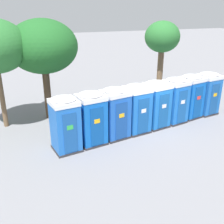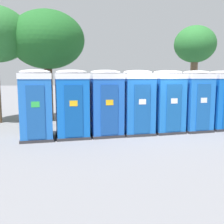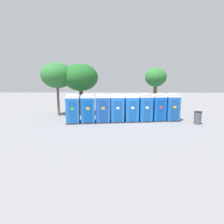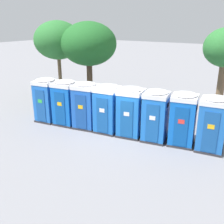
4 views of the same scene
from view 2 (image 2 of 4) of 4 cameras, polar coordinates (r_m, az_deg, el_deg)
The scene contains 10 objects.
ground_plane at distance 11.00m, azimuth 8.37°, elevation -4.36°, with size 120.00×120.00×0.00m, color slate.
portapotty_0 at distance 9.83m, azimuth -16.18°, elevation 1.56°, with size 1.31×1.35×2.54m.
portapotty_1 at distance 9.89m, azimuth -8.70°, elevation 1.81°, with size 1.38×1.36×2.54m.
portapotty_2 at distance 10.10m, azimuth -1.41°, elevation 2.02°, with size 1.42×1.39×2.54m.
portapotty_3 at distance 10.44m, azimuth 5.54°, elevation 2.16°, with size 1.34×1.34×2.54m.
portapotty_4 at distance 10.95m, azimuth 11.89°, elevation 2.29°, with size 1.39×1.39×2.54m.
portapotty_5 at distance 11.55m, azimuth 17.69°, elevation 2.37°, with size 1.35×1.38×2.54m.
portapotty_6 at distance 12.35m, azimuth 22.57°, elevation 2.46°, with size 1.36×1.39×2.54m.
street_tree_0 at distance 16.76m, azimuth 17.60°, elevation 13.51°, with size 2.46×2.46×5.27m.
street_tree_1 at distance 14.08m, azimuth -13.90°, elevation 14.88°, with size 3.75×3.75×5.59m.
Camera 2 is at (-2.63, -10.43, 2.28)m, focal length 42.00 mm.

